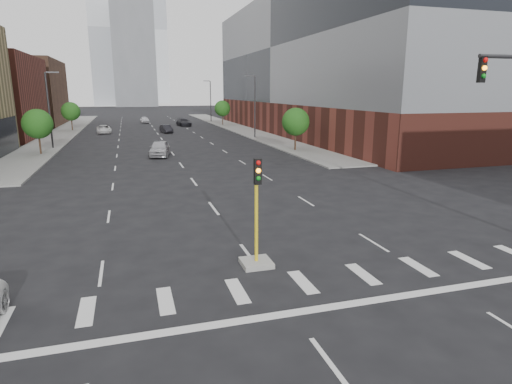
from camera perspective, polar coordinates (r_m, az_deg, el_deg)
name	(u,v)px	position (r m, az deg, el deg)	size (l,w,h in m)	color
sidewalk_left_far	(66,131)	(81.45, -24.04, 7.41)	(5.00, 92.00, 0.15)	gray
sidewalk_right_far	(234,127)	(83.14, -2.89, 8.63)	(5.00, 92.00, 0.15)	gray
building_left_far_b	(7,93)	(101.12, -30.30, 11.36)	(20.00, 24.00, 13.00)	brown
building_right_main	(339,65)	(74.86, 11.02, 16.26)	(24.00, 70.00, 22.00)	brown
tower_left	(114,30)	(228.27, -18.41, 19.79)	(22.00, 22.00, 70.00)	#B2B7BC
tower_right	(148,31)	(268.95, -14.20, 20.04)	(20.00, 20.00, 80.00)	#B2B7BC
tower_mid	(134,56)	(207.11, -15.97, 17.05)	(18.00, 18.00, 44.00)	slate
median_traffic_signal	(257,243)	(17.20, 0.08, -6.79)	(1.20, 1.20, 4.40)	#999993
streetlight_right_a	(254,104)	(64.12, -0.23, 11.67)	(1.60, 0.22, 9.07)	#2D2D30
streetlight_right_b	(210,99)	(98.19, -6.12, 12.18)	(1.60, 0.22, 9.07)	#2D2D30
streetlight_left	(49,107)	(57.21, -25.83, 10.17)	(1.60, 0.22, 9.07)	#2D2D30
tree_left_near	(38,124)	(52.47, -27.11, 8.09)	(3.20, 3.20, 4.85)	#382619
tree_left_far	(71,111)	(82.12, -23.48, 9.83)	(3.20, 3.20, 4.85)	#382619
tree_right_near	(296,122)	(50.22, 5.31, 9.30)	(3.20, 3.20, 4.85)	#382619
tree_right_far	(222,108)	(88.56, -4.50, 11.05)	(3.20, 3.20, 4.85)	#382619
car_near_left	(160,148)	(47.42, -12.72, 5.69)	(1.99, 4.94, 1.68)	#B6B6BB
car_mid_right	(166,129)	(73.97, -11.89, 8.24)	(1.41, 4.05, 1.33)	black
car_far_left	(104,129)	(75.95, -19.62, 7.89)	(2.21, 4.79, 1.33)	silver
car_deep_right	(184,122)	(87.97, -9.62, 9.17)	(2.10, 5.17, 1.50)	black
car_distant	(145,120)	(97.45, -14.64, 9.30)	(1.69, 4.20, 1.43)	silver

